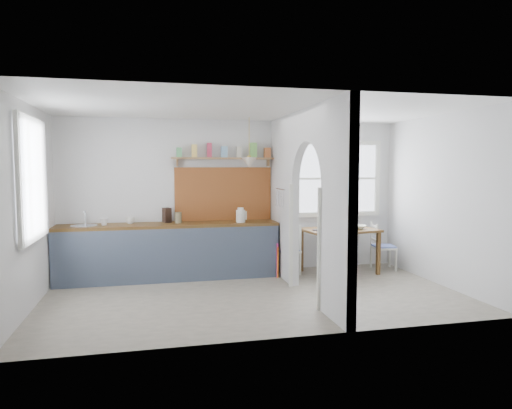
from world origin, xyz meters
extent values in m
cube|color=gray|center=(0.00, 0.00, 0.00)|extent=(5.80, 3.20, 0.01)
cube|color=silver|center=(0.00, 0.00, 2.60)|extent=(5.80, 3.20, 0.01)
cube|color=silver|center=(0.00, 1.60, 1.30)|extent=(5.80, 0.01, 2.60)
cube|color=silver|center=(0.00, -1.60, 1.30)|extent=(5.80, 0.01, 2.60)
cube|color=silver|center=(-2.90, 0.00, 1.30)|extent=(0.01, 3.20, 2.60)
cube|color=silver|center=(2.90, 0.00, 1.30)|extent=(0.01, 3.20, 2.60)
cube|color=silver|center=(0.70, -1.20, 1.30)|extent=(0.12, 0.80, 2.60)
cube|color=silver|center=(0.70, 1.00, 1.30)|extent=(0.12, 1.20, 2.60)
cube|color=silver|center=(0.70, -0.20, 2.08)|extent=(0.12, 1.20, 1.05)
cube|color=#4D3118|center=(-1.13, 1.30, 0.88)|extent=(3.50, 0.60, 0.05)
cube|color=#525C68|center=(-1.13, 1.01, 0.42)|extent=(3.50, 0.03, 0.85)
cube|color=black|center=(-1.13, 1.35, 0.42)|extent=(3.46, 0.45, 0.85)
cylinder|color=silver|center=(-2.43, 1.30, 0.89)|extent=(0.40, 0.40, 0.02)
cube|color=brown|center=(-0.20, 1.58, 1.35)|extent=(1.65, 0.03, 0.90)
cube|color=#9D7243|center=(-0.20, 1.49, 1.95)|extent=(1.75, 0.20, 0.03)
cube|color=#3D8C4E|center=(-0.95, 1.49, 2.06)|extent=(0.09, 0.09, 0.18)
cube|color=gold|center=(-0.70, 1.49, 2.06)|extent=(0.09, 0.09, 0.18)
cube|color=#9E203A|center=(-0.45, 1.49, 2.06)|extent=(0.09, 0.09, 0.18)
cube|color=#628FB3|center=(-0.21, 1.49, 2.06)|extent=(0.09, 0.09, 0.18)
cube|color=beige|center=(0.04, 1.49, 2.06)|extent=(0.09, 0.09, 0.18)
cube|color=#5AA33E|center=(0.29, 1.49, 2.06)|extent=(0.09, 0.09, 0.18)
cube|color=#A45020|center=(0.54, 1.49, 2.06)|extent=(0.09, 0.09, 0.18)
cone|color=#EEE5CF|center=(0.15, 1.15, 1.88)|extent=(0.26, 0.26, 0.16)
cylinder|color=silver|center=(0.61, 0.90, 1.45)|extent=(0.02, 0.50, 0.02)
imported|color=white|center=(-2.13, 1.29, 0.96)|extent=(0.15, 0.15, 0.11)
imported|color=white|center=(-1.74, 1.39, 0.95)|extent=(0.15, 0.15, 0.11)
cube|color=black|center=(-1.16, 1.45, 1.02)|extent=(0.15, 0.18, 0.24)
cylinder|color=#6E6445|center=(-0.99, 1.31, 0.99)|extent=(0.12, 0.12, 0.18)
cube|color=#DC2788|center=(0.58, 0.97, 0.28)|extent=(0.02, 0.03, 0.57)
cube|color=orange|center=(0.58, 0.95, 0.25)|extent=(0.02, 0.03, 0.52)
imported|color=white|center=(1.99, 0.96, 0.79)|extent=(0.36, 0.36, 0.07)
imported|color=#587355|center=(1.48, 0.90, 0.81)|extent=(0.13, 0.13, 0.10)
cylinder|color=black|center=(1.27, 0.96, 0.77)|extent=(0.19, 0.19, 0.02)
imported|color=#4F2D58|center=(1.76, 1.32, 0.85)|extent=(0.23, 0.23, 0.19)
camera|label=1|loc=(-1.41, -6.10, 1.79)|focal=32.00mm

